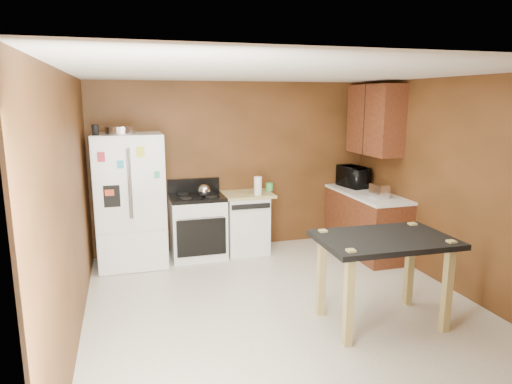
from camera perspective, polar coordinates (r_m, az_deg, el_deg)
name	(u,v)px	position (r m, az deg, el deg)	size (l,w,h in m)	color
floor	(284,307)	(5.18, 3.53, -14.18)	(4.50, 4.50, 0.00)	silver
ceiling	(287,73)	(4.67, 3.92, 14.65)	(4.50, 4.50, 0.00)	white
wall_back	(235,166)	(6.89, -2.64, 3.24)	(4.20, 4.20, 0.00)	brown
wall_front	(417,274)	(2.84, 19.49, -9.65)	(4.20, 4.20, 0.00)	brown
wall_left	(70,209)	(4.52, -22.19, -2.03)	(4.50, 4.50, 0.00)	brown
wall_right	(455,186)	(5.82, 23.57, 0.73)	(4.50, 4.50, 0.00)	brown
roasting_pan	(121,130)	(6.22, -16.54, 7.44)	(0.40, 0.40, 0.10)	silver
pen_cup	(95,130)	(6.13, -19.45, 7.34)	(0.09, 0.09, 0.13)	black
kettle	(204,191)	(6.43, -6.51, 0.19)	(0.17, 0.17, 0.17)	silver
paper_towel	(258,186)	(6.55, 0.24, 0.79)	(0.11, 0.11, 0.26)	white
green_canister	(269,187)	(6.87, 1.67, 0.66)	(0.11, 0.11, 0.12)	#46B653
toaster	(379,191)	(6.54, 15.14, 0.12)	(0.16, 0.26, 0.19)	silver
microwave	(353,178)	(7.25, 12.06, 1.78)	(0.53, 0.36, 0.29)	black
refrigerator	(131,200)	(6.39, -15.42, -1.02)	(0.90, 0.80, 1.80)	white
gas_range	(198,225)	(6.63, -7.32, -4.16)	(0.76, 0.68, 1.10)	white
dishwasher	(245,222)	(6.79, -1.33, -3.76)	(0.78, 0.63, 0.89)	white
right_cabinets	(369,191)	(6.92, 13.89, 0.07)	(0.63, 1.58, 2.45)	brown
island	(384,250)	(4.72, 15.69, -7.00)	(1.33, 0.90, 0.93)	black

